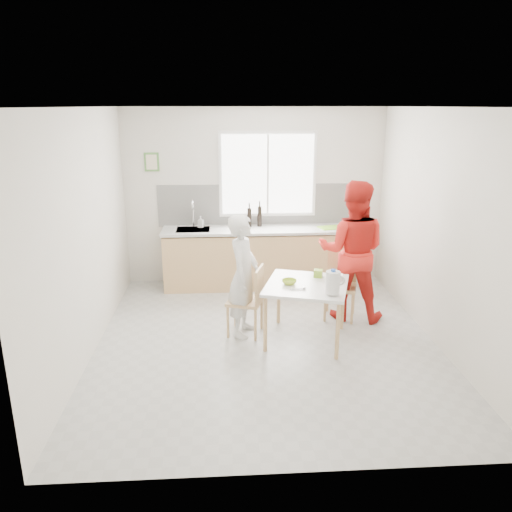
{
  "coord_description": "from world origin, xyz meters",
  "views": [
    {
      "loc": [
        -0.47,
        -5.42,
        2.72
      ],
      "look_at": [
        -0.11,
        0.2,
        1.01
      ],
      "focal_mm": 35.0,
      "sensor_mm": 36.0,
      "label": 1
    }
  ],
  "objects": [
    {
      "name": "ground",
      "position": [
        0.0,
        0.0,
        0.0
      ],
      "size": [
        4.5,
        4.5,
        0.0
      ],
      "primitive_type": "plane",
      "color": "#B7B7B2",
      "rests_on": "ground"
    },
    {
      "name": "picture_frame",
      "position": [
        -1.55,
        2.23,
        1.9
      ],
      "size": [
        0.22,
        0.03,
        0.28
      ],
      "color": "#569242",
      "rests_on": "room_shell"
    },
    {
      "name": "bowl_green",
      "position": [
        0.27,
        0.03,
        0.74
      ],
      "size": [
        0.22,
        0.22,
        0.05
      ],
      "primitive_type": "imported",
      "rotation": [
        0.0,
        0.0,
        -0.3
      ],
      "color": "#A9CB2F",
      "rests_on": "dining_table"
    },
    {
      "name": "kitchen_counter",
      "position": [
        -0.0,
        1.95,
        0.42
      ],
      "size": [
        2.84,
        0.64,
        1.37
      ],
      "color": "#DBB076",
      "rests_on": "ground"
    },
    {
      "name": "chair_left",
      "position": [
        -0.18,
        0.22,
        0.48
      ],
      "size": [
        0.5,
        0.5,
        0.86
      ],
      "rotation": [
        0.0,
        0.0,
        -1.87
      ],
      "color": "#DBB076",
      "rests_on": "ground"
    },
    {
      "name": "bowl_white",
      "position": [
        0.83,
        0.17,
        0.74
      ],
      "size": [
        0.26,
        0.26,
        0.05
      ],
      "primitive_type": "imported",
      "rotation": [
        0.0,
        0.0,
        -0.3
      ],
      "color": "white",
      "rests_on": "dining_table"
    },
    {
      "name": "milk_jug",
      "position": [
        0.7,
        -0.34,
        0.86
      ],
      "size": [
        0.22,
        0.16,
        0.27
      ],
      "rotation": [
        0.0,
        0.0,
        -0.3
      ],
      "color": "white",
      "rests_on": "dining_table"
    },
    {
      "name": "person_white",
      "position": [
        -0.26,
        0.24,
        0.75
      ],
      "size": [
        0.5,
        0.63,
        1.5
      ],
      "primitive_type": "imported",
      "rotation": [
        0.0,
        0.0,
        1.28
      ],
      "color": "white",
      "rests_on": "ground"
    },
    {
      "name": "cutting_board",
      "position": [
        1.14,
        1.91,
        0.93
      ],
      "size": [
        0.4,
        0.33,
        0.01
      ],
      "primitive_type": "cube",
      "rotation": [
        0.0,
        0.0,
        0.27
      ],
      "color": "#8CD430",
      "rests_on": "kitchen_counter"
    },
    {
      "name": "green_box",
      "position": [
        0.65,
        0.26,
        0.76
      ],
      "size": [
        0.12,
        0.12,
        0.09
      ],
      "primitive_type": "cube",
      "rotation": [
        0.0,
        0.0,
        -0.3
      ],
      "color": "#84B429",
      "rests_on": "dining_table"
    },
    {
      "name": "spoon",
      "position": [
        0.33,
        -0.17,
        0.72
      ],
      "size": [
        0.16,
        0.02,
        0.01
      ],
      "primitive_type": "cylinder",
      "rotation": [
        0.0,
        1.57,
        0.05
      ],
      "color": "#A5A5AA",
      "rests_on": "dining_table"
    },
    {
      "name": "dining_table",
      "position": [
        0.47,
        0.02,
        0.64
      ],
      "size": [
        1.15,
        1.15,
        0.71
      ],
      "rotation": [
        0.0,
        0.0,
        -0.3
      ],
      "color": "white",
      "rests_on": "ground"
    },
    {
      "name": "soap_bottle",
      "position": [
        -0.84,
        2.09,
        1.01
      ],
      "size": [
        0.1,
        0.1,
        0.17
      ],
      "primitive_type": "imported",
      "rotation": [
        0.0,
        0.0,
        -0.32
      ],
      "color": "#999999",
      "rests_on": "kitchen_counter"
    },
    {
      "name": "wine_bottle_a",
      "position": [
        0.07,
        2.09,
        1.08
      ],
      "size": [
        0.07,
        0.07,
        0.32
      ],
      "primitive_type": "cylinder",
      "color": "black",
      "rests_on": "kitchen_counter"
    },
    {
      "name": "wine_bottle_b",
      "position": [
        -0.09,
        2.06,
        1.07
      ],
      "size": [
        0.07,
        0.07,
        0.3
      ],
      "primitive_type": "cylinder",
      "color": "black",
      "rests_on": "kitchen_counter"
    },
    {
      "name": "backsplash",
      "position": [
        0.0,
        2.24,
        1.23
      ],
      "size": [
        3.0,
        0.02,
        0.65
      ],
      "primitive_type": "cube",
      "color": "white",
      "rests_on": "room_shell"
    },
    {
      "name": "chair_far",
      "position": [
        1.05,
        0.7,
        0.48
      ],
      "size": [
        0.51,
        0.51,
        0.88
      ],
      "rotation": [
        0.0,
        0.0,
        -0.3
      ],
      "color": "#DBB076",
      "rests_on": "ground"
    },
    {
      "name": "window",
      "position": [
        0.2,
        2.23,
        1.7
      ],
      "size": [
        1.5,
        0.06,
        1.3
      ],
      "color": "white",
      "rests_on": "room_shell"
    },
    {
      "name": "person_red",
      "position": [
        1.16,
        0.66,
        0.91
      ],
      "size": [
        1.05,
        0.92,
        1.83
      ],
      "primitive_type": "imported",
      "rotation": [
        0.0,
        0.0,
        2.85
      ],
      "color": "red",
      "rests_on": "ground"
    },
    {
      "name": "jar_amber",
      "position": [
        -0.09,
        2.07,
        1.0
      ],
      "size": [
        0.06,
        0.06,
        0.16
      ],
      "primitive_type": "cylinder",
      "color": "brown",
      "rests_on": "kitchen_counter"
    },
    {
      "name": "room_shell",
      "position": [
        0.0,
        0.0,
        1.64
      ],
      "size": [
        4.5,
        4.5,
        4.5
      ],
      "color": "silver",
      "rests_on": "ground"
    }
  ]
}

